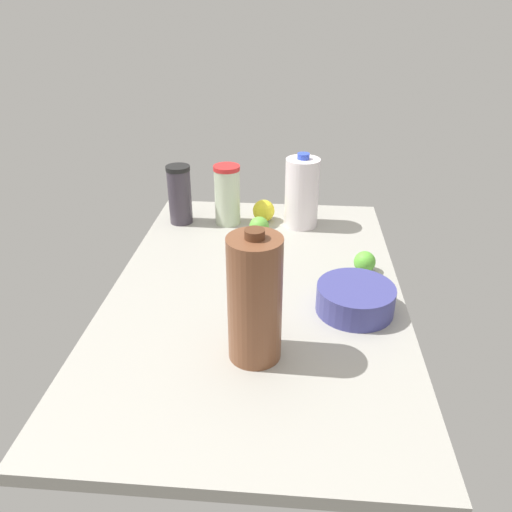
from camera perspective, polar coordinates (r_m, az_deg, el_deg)
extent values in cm
cube|color=#A2A097|center=(132.24, 0.00, -4.40)|extent=(120.00, 76.00, 3.00)
cylinder|color=beige|center=(165.94, -3.29, 6.75)|extent=(8.40, 8.40, 18.54)
cylinder|color=red|center=(162.58, -3.39, 10.03)|extent=(8.65, 8.65, 1.40)
cylinder|color=brown|center=(101.68, -0.15, -5.05)|extent=(11.27, 11.27, 27.91)
cylinder|color=#59331E|center=(94.38, -0.16, 2.53)|extent=(3.94, 3.94, 1.80)
cylinder|color=#3F3743|center=(168.27, -8.69, 6.72)|extent=(7.65, 7.65, 18.22)
cylinder|color=black|center=(165.00, -8.94, 9.89)|extent=(7.88, 7.88, 1.40)
cylinder|color=#3E4088|center=(123.86, 11.28, -4.81)|extent=(18.97, 18.97, 6.75)
cylinder|color=white|center=(163.96, 5.25, 7.19)|extent=(10.99, 10.99, 22.69)
cylinder|color=blue|center=(160.02, 5.44, 11.29)|extent=(3.85, 3.85, 1.80)
sphere|color=yellow|center=(169.23, 0.88, 5.20)|extent=(7.43, 7.43, 7.43)
sphere|color=#64B33E|center=(158.74, 0.37, 3.39)|extent=(6.38, 6.38, 6.38)
sphere|color=#5EB938|center=(141.49, 12.31, -0.66)|extent=(6.01, 6.01, 6.01)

